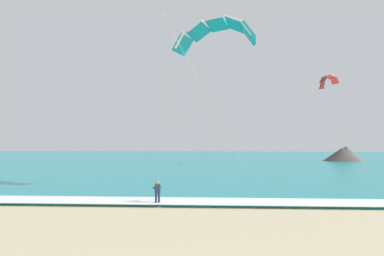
# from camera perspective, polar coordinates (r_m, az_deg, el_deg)

# --- Properties ---
(sea) EXTENTS (200.00, 120.00, 0.20)m
(sea) POSITION_cam_1_polar(r_m,az_deg,el_deg) (82.22, 3.86, -5.28)
(sea) COLOR teal
(sea) RESTS_ON ground
(surf_foam) EXTENTS (200.00, 2.81, 0.04)m
(surf_foam) POSITION_cam_1_polar(r_m,az_deg,el_deg) (23.49, 5.56, -12.35)
(surf_foam) COLOR white
(surf_foam) RESTS_ON sea
(surfboard) EXTENTS (0.97, 1.46, 0.09)m
(surfboard) POSITION_cam_1_polar(r_m,az_deg,el_deg) (23.02, -5.92, -13.04)
(surfboard) COLOR white
(surfboard) RESTS_ON ground
(kitesurfer) EXTENTS (0.66, 0.65, 1.69)m
(kitesurfer) POSITION_cam_1_polar(r_m,az_deg,el_deg) (22.89, -5.92, -10.79)
(kitesurfer) COLOR #191E38
(kitesurfer) RESTS_ON ground
(kite_primary) EXTENTS (7.55, 9.27, 14.30)m
(kite_primary) POSITION_cam_1_polar(r_m,az_deg,el_deg) (31.46, 3.99, 16.07)
(kite_primary) COLOR teal
(kite_distant) EXTENTS (1.72, 5.89, 2.12)m
(kite_distant) POSITION_cam_1_polar(r_m,az_deg,el_deg) (62.70, 22.09, 7.64)
(kite_distant) COLOR red
(headland_right) EXTENTS (8.70, 8.32, 3.39)m
(headland_right) POSITION_cam_1_polar(r_m,az_deg,el_deg) (78.83, 24.53, -4.11)
(headland_right) COLOR #47423D
(headland_right) RESTS_ON ground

